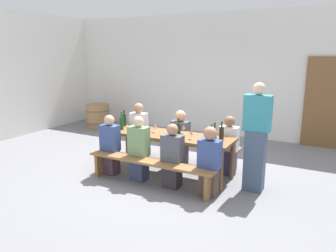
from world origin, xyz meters
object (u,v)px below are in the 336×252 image
Objects in this scene: seated_guest_near_1 at (139,150)px; wine_barrel at (98,116)px; seated_guest_near_2 at (172,158)px; wine_bottle_1 at (122,123)px; bench_far at (183,146)px; wine_bottle_3 at (124,120)px; bench_near at (149,165)px; wine_glass_0 at (191,132)px; seated_guest_far_1 at (180,139)px; standing_host at (256,140)px; seated_guest_near_0 at (110,146)px; wine_glass_3 at (155,126)px; wine_bottle_4 at (221,133)px; wine_bottle_0 at (179,130)px; seated_guest_far_2 at (229,147)px; wine_bottle_2 at (212,136)px; seated_guest_far_0 at (139,132)px; seated_guest_near_3 at (209,163)px; wine_bottle_5 at (215,135)px; wine_glass_2 at (184,127)px; wine_glass_1 at (141,122)px; wooden_door at (325,103)px; tasting_table at (168,138)px.

seated_guest_near_1 reaches higher than wine_barrel.
seated_guest_near_1 reaches higher than seated_guest_near_2.
seated_guest_near_2 is at bearing -17.12° from wine_bottle_1.
bench_far is 2.01× the size of seated_guest_near_1.
seated_guest_near_2 is (1.44, -0.68, -0.36)m from wine_bottle_3.
bench_near is at bearing -39.44° from wine_barrel.
wine_glass_0 is 0.87m from seated_guest_far_1.
bench_far is 1.31× the size of standing_host.
wine_glass_3 is at bearing -52.31° from seated_guest_near_0.
seated_guest_near_2 reaches higher than wine_bottle_4.
seated_guest_near_2 is (0.12, -0.46, -0.36)m from wine_bottle_0.
seated_guest_far_2 is 1.53× the size of wine_barrel.
seated_guest_near_2 reaches higher than wine_bottle_2.
seated_guest_far_0 is at bearing -171.11° from bench_far.
seated_guest_near_3 is 1.55× the size of wine_barrel.
wine_bottle_5 reaches higher than wine_barrel.
seated_guest_far_1 is at bearing -89.47° from bench_far.
wine_bottle_0 is 0.21m from wine_glass_2.
seated_guest_far_0 is at bearing -34.21° from wine_barrel.
seated_guest_far_2 is at bearing 91.18° from wine_bottle_4.
bench_near is 6.79× the size of wine_bottle_1.
wine_glass_2 is at bearing -0.64° from wine_glass_1.
wine_bottle_5 is 1.92× the size of wine_glass_2.
seated_guest_far_2 is at bearing -51.64° from seated_guest_near_1.
seated_guest_far_2 reaches higher than wine_bottle_4.
seated_guest_near_1 reaches higher than seated_guest_far_2.
wine_bottle_0 is at bearing 59.00° from seated_guest_near_3.
bench_far is 1.27m from wine_bottle_5.
bench_near is (-2.38, -3.87, -0.69)m from wooden_door.
seated_guest_far_0 is 1.94m from seated_guest_far_2.
seated_guest_near_1 is (-1.29, -0.55, -0.33)m from wine_bottle_4.
bench_far is 1.49m from seated_guest_near_0.
seated_guest_near_3 is at bearing 8.56° from bench_near.
wine_bottle_4 is 0.58m from standing_host.
tasting_table is at bearing -177.23° from wine_bottle_4.
wooden_door reaches higher than wine_barrel.
bench_near is 7.13× the size of wine_bottle_4.
wine_bottle_3 is 0.18× the size of standing_host.
seated_guest_near_0 is 2.57m from standing_host.
seated_guest_near_2 is at bearing 19.08° from seated_guest_far_1.
wine_glass_2 is 0.15× the size of seated_guest_far_1.
seated_guest_near_2 is at bearing -151.41° from wine_bottle_2.
wine_bottle_0 reaches higher than wine_bottle_2.
seated_guest_far_0 reaches higher than wine_barrel.
standing_host is (0.59, -0.49, 0.33)m from seated_guest_far_2.
wine_glass_1 is 0.23× the size of wine_barrel.
wine_bottle_4 is 0.29× the size of seated_guest_far_1.
seated_guest_far_2 is at bearing 24.60° from wine_glass_2.
tasting_table is 0.34m from wine_glass_2.
wine_bottle_1 is (-0.95, -0.76, 0.51)m from bench_far.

